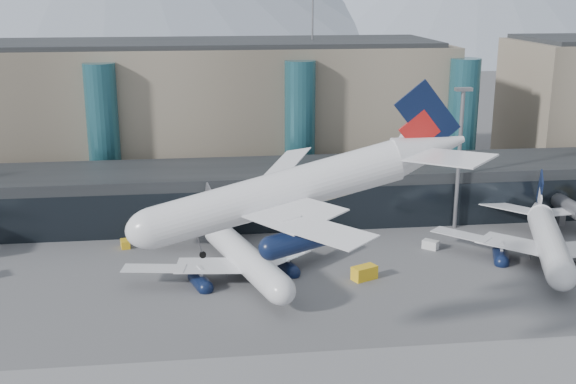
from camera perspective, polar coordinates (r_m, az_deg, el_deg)
The scene contains 12 objects.
ground at distance 85.44m, azimuth 4.60°, elevation -13.98°, with size 900.00×900.00×0.00m, color #515154.
concourse at distance 136.33m, azimuth -0.21°, elevation -0.03°, with size 170.00×27.00×10.00m.
terminal_main at distance 164.88m, azimuth -10.29°, elevation 6.26°, with size 130.00×30.00×31.00m.
teal_towers at distance 149.14m, azimuth -6.71°, elevation 4.84°, with size 116.40×19.40×46.00m.
lightmast_mid at distance 131.80m, azimuth 13.40°, elevation 3.21°, with size 3.00×1.20×25.60m.
hero_jet at distance 73.22m, azimuth 1.74°, elevation 1.26°, with size 36.22×37.49×12.07m.
jet_parked_mid at distance 111.62m, azimuth -4.14°, elevation -3.97°, with size 35.84×37.64×12.08m.
jet_parked_right at distance 124.57m, azimuth 19.83°, elevation -2.69°, with size 36.65×38.97×12.53m.
veh_b at distance 125.01m, azimuth -12.74°, elevation -4.01°, with size 2.33×1.43×1.34m, color gold.
veh_d at distance 132.07m, azimuth 19.49°, elevation -3.46°, with size 2.42×1.30×1.38m, color silver.
veh_g at distance 123.73m, azimuth 11.19°, elevation -4.10°, with size 2.54×1.48×1.48m, color silver.
veh_h at distance 109.73m, azimuth 6.05°, elevation -6.36°, with size 3.74×1.97×2.07m, color gold.
Camera 1 is at (-15.71, -72.35, 42.64)m, focal length 45.00 mm.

